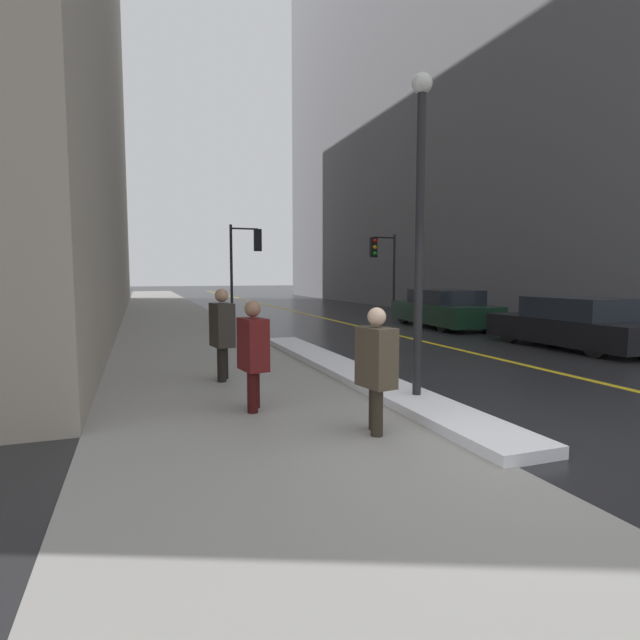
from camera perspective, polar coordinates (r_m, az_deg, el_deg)
The scene contains 14 objects.
ground_plane at distance 5.56m, azimuth 18.83°, elevation -14.29°, with size 160.00×160.00×0.00m, color #232326.
sidewalk_slab at distance 19.20m, azimuth -15.89°, elevation -0.46°, with size 4.00×80.00×0.01m.
road_centre_stripe at distance 20.51m, azimuth 1.08°, elevation 0.07°, with size 0.16×80.00×0.00m.
snow_bank_curb at distance 9.22m, azimuth 3.22°, elevation -5.83°, with size 0.80×9.29×0.14m.
building_facade_left at distance 26.51m, azimuth -29.83°, elevation 27.81°, with size 6.00×36.00×24.61m.
building_facade_right at distance 33.02m, azimuth 12.61°, elevation 26.41°, with size 6.00×36.00×27.70m.
lamp_post at distance 7.15m, azimuth 11.34°, elevation 12.41°, with size 0.28×0.28×4.54m.
traffic_light_near at distance 20.83m, azimuth -8.29°, elevation 7.76°, with size 1.31×0.32×3.85m.
traffic_light_far at distance 22.93m, azimuth 7.05°, elevation 7.19°, with size 1.31×0.35×3.66m.
pedestrian_in_glasses at distance 5.75m, azimuth 6.44°, elevation -5.03°, with size 0.35×0.51×1.46m.
pedestrian_with_shoulder_bag at distance 6.73m, azimuth -7.70°, elevation -3.46°, with size 0.36×0.71×1.49m.
pedestrian_nearside at distance 8.71m, azimuth -11.12°, elevation -1.13°, with size 0.38×0.56×1.59m.
parked_car_black at distance 13.99m, azimuth 27.09°, elevation -0.44°, with size 1.92×4.32×1.27m.
parked_car_dark_green at distance 18.08m, azimuth 13.91°, elevation 1.22°, with size 2.22×4.88×1.31m.
Camera 1 is at (-3.33, -4.07, 1.83)m, focal length 28.00 mm.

